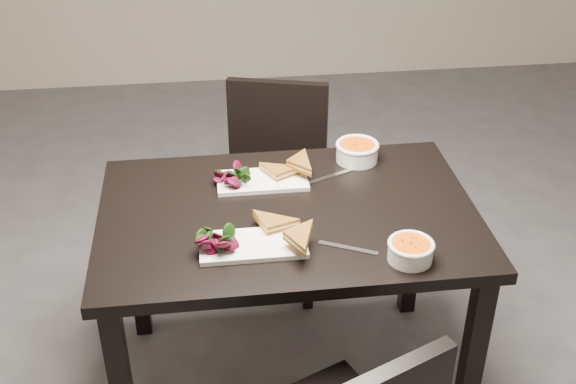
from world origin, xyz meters
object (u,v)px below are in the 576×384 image
object	(u,v)px
table	(288,236)
soup_bowl_far	(357,151)
chair_far	(274,173)
plate_near	(253,245)
soup_bowl_near	(411,250)
plate_far	(262,181)

from	to	relation	value
table	soup_bowl_far	xyz separation A→B (m)	(0.28, 0.30, 0.14)
chair_far	soup_bowl_far	world-z (taller)	chair_far
chair_far	soup_bowl_far	size ratio (longest dim) A/B	5.53
chair_far	plate_near	distance (m)	0.93
table	soup_bowl_near	bearing A→B (deg)	-43.37
table	soup_bowl_far	bearing A→B (deg)	46.27
plate_near	plate_far	size ratio (longest dim) A/B	1.03
table	plate_near	size ratio (longest dim) A/B	3.82
table	soup_bowl_near	xyz separation A→B (m)	(0.32, -0.30, 0.13)
chair_far	plate_far	distance (m)	0.59
soup_bowl_far	soup_bowl_near	bearing A→B (deg)	-87.00
soup_bowl_near	plate_far	distance (m)	0.61
soup_bowl_near	chair_far	bearing A→B (deg)	106.09
table	soup_bowl_far	distance (m)	0.43
chair_far	soup_bowl_near	distance (m)	1.08
soup_bowl_near	soup_bowl_far	size ratio (longest dim) A/B	0.87
table	plate_near	bearing A→B (deg)	-124.98
soup_bowl_near	soup_bowl_far	distance (m)	0.60
table	chair_far	world-z (taller)	chair_far
soup_bowl_far	plate_far	bearing A→B (deg)	-162.05
plate_far	soup_bowl_far	distance (m)	0.37
soup_bowl_near	table	bearing A→B (deg)	136.63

